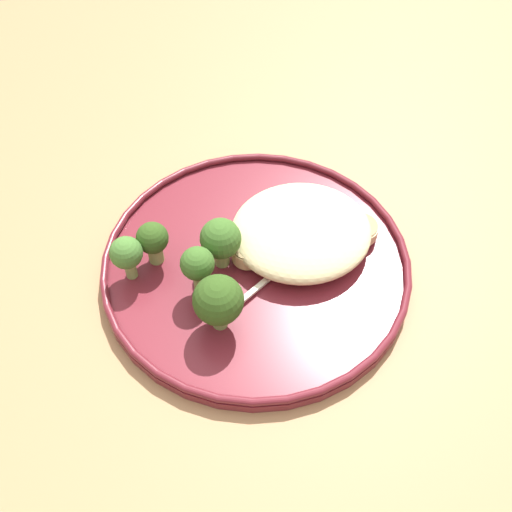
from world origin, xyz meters
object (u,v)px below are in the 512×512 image
at_px(broccoli_floret_small_sprig, 221,240).
at_px(broccoli_floret_rear_charred, 126,254).
at_px(seared_scallop_large_seared, 302,236).
at_px(seared_scallop_center_golden, 317,207).
at_px(broccoli_floret_front_edge, 153,240).
at_px(seared_scallop_rear_pale, 247,253).
at_px(seared_scallop_on_noodles, 262,233).
at_px(broccoli_floret_center_pile, 198,265).
at_px(seared_scallop_tiny_bay, 300,268).
at_px(broccoli_floret_right_tilted, 218,301).
at_px(seared_scallop_half_hidden, 360,229).
at_px(dinner_plate, 256,263).

relative_size(broccoli_floret_small_sprig, broccoli_floret_rear_charred, 1.12).
xyz_separation_m(seared_scallop_large_seared, broccoli_floret_rear_charred, (-0.16, -0.01, 0.02)).
xyz_separation_m(seared_scallop_center_golden, broccoli_floret_rear_charred, (-0.19, -0.04, 0.02)).
bearing_deg(broccoli_floret_small_sprig, broccoli_floret_rear_charred, 179.85).
relative_size(seared_scallop_large_seared, broccoli_floret_front_edge, 0.47).
bearing_deg(seared_scallop_rear_pale, seared_scallop_large_seared, 12.14).
xyz_separation_m(seared_scallop_rear_pale, seared_scallop_on_noodles, (0.02, 0.02, -0.00)).
relative_size(seared_scallop_large_seared, broccoli_floret_center_pile, 0.42).
height_order(seared_scallop_tiny_bay, broccoli_floret_front_edge, broccoli_floret_front_edge).
bearing_deg(broccoli_floret_right_tilted, broccoli_floret_rear_charred, 137.75).
bearing_deg(seared_scallop_tiny_bay, seared_scallop_center_golden, 64.71).
xyz_separation_m(broccoli_floret_front_edge, broccoli_floret_rear_charred, (-0.02, -0.01, 0.00)).
height_order(broccoli_floret_rear_charred, broccoli_floret_center_pile, broccoli_floret_center_pile).
bearing_deg(seared_scallop_on_noodles, broccoli_floret_rear_charred, -170.82).
distance_m(seared_scallop_on_noodles, broccoli_floret_right_tilted, 0.11).
relative_size(seared_scallop_large_seared, seared_scallop_center_golden, 0.80).
relative_size(seared_scallop_on_noodles, broccoli_floret_rear_charred, 0.60).
relative_size(broccoli_floret_front_edge, broccoli_floret_right_tilted, 0.80).
distance_m(seared_scallop_half_hidden, seared_scallop_large_seared, 0.06).
distance_m(dinner_plate, broccoli_floret_rear_charred, 0.12).
bearing_deg(seared_scallop_on_noodles, broccoli_floret_right_tilted, -121.62).
xyz_separation_m(seared_scallop_on_noodles, broccoli_floret_small_sprig, (-0.04, -0.02, 0.02)).
bearing_deg(dinner_plate, broccoli_floret_right_tilted, -125.01).
xyz_separation_m(broccoli_floret_front_edge, broccoli_floret_right_tilted, (0.05, -0.08, 0.01)).
bearing_deg(seared_scallop_half_hidden, broccoli_floret_front_edge, 178.17).
height_order(seared_scallop_rear_pale, broccoli_floret_front_edge, broccoli_floret_front_edge).
relative_size(seared_scallop_tiny_bay, broccoli_floret_rear_charred, 0.59).
relative_size(seared_scallop_large_seared, seared_scallop_rear_pale, 0.77).
distance_m(seared_scallop_large_seared, broccoli_floret_center_pile, 0.11).
distance_m(seared_scallop_half_hidden, broccoli_floret_rear_charred, 0.22).
bearing_deg(seared_scallop_center_golden, broccoli_floret_rear_charred, -166.92).
bearing_deg(dinner_plate, seared_scallop_tiny_bay, -30.79).
height_order(seared_scallop_rear_pale, seared_scallop_on_noodles, seared_scallop_rear_pale).
height_order(seared_scallop_half_hidden, seared_scallop_on_noodles, same).
bearing_deg(seared_scallop_tiny_bay, seared_scallop_on_noodles, 118.20).
height_order(seared_scallop_large_seared, seared_scallop_center_golden, same).
relative_size(seared_scallop_large_seared, seared_scallop_tiny_bay, 0.78).
bearing_deg(dinner_plate, seared_scallop_half_hidden, 7.52).
distance_m(seared_scallop_tiny_bay, broccoli_floret_small_sprig, 0.08).
xyz_separation_m(seared_scallop_half_hidden, seared_scallop_on_noodles, (-0.09, 0.01, -0.00)).
distance_m(seared_scallop_rear_pale, broccoli_floret_front_edge, 0.09).
bearing_deg(seared_scallop_on_noodles, seared_scallop_large_seared, -16.93).
relative_size(seared_scallop_on_noodles, broccoli_floret_small_sprig, 0.53).
height_order(seared_scallop_on_noodles, seared_scallop_tiny_bay, seared_scallop_tiny_bay).
relative_size(broccoli_floret_small_sprig, broccoli_floret_front_edge, 1.16).
relative_size(dinner_plate, seared_scallop_on_noodles, 9.98).
xyz_separation_m(seared_scallop_on_noodles, seared_scallop_tiny_bay, (0.03, -0.05, 0.00)).
bearing_deg(seared_scallop_tiny_bay, broccoli_floret_right_tilted, -153.93).
relative_size(seared_scallop_half_hidden, seared_scallop_rear_pale, 1.19).
height_order(seared_scallop_large_seared, seared_scallop_rear_pale, seared_scallop_rear_pale).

